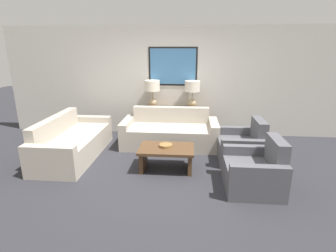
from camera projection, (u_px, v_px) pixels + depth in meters
ground_plane at (164, 173)px, 4.69m from camera, size 20.00×20.00×0.00m
back_wall at (173, 82)px, 6.50m from camera, size 8.41×0.12×2.65m
console_table at (172, 122)px, 6.52m from camera, size 1.43×0.38×0.73m
table_lamp_left at (152, 89)px, 6.32m from camera, size 0.36×0.36×0.66m
table_lamp_right at (192, 90)px, 6.24m from camera, size 0.36×0.36×0.66m
couch_by_back_wall at (170, 133)px, 5.90m from camera, size 2.11×0.93×0.82m
couch_by_side at (73, 143)px, 5.32m from camera, size 0.93×2.11×0.82m
coffee_table at (166, 154)px, 4.74m from camera, size 0.98×0.65×0.43m
decorative_bowl at (166, 146)px, 4.72m from camera, size 0.24×0.24×0.05m
armchair_near_back_wall at (242, 147)px, 5.14m from camera, size 0.84×0.93×0.83m
armchair_near_camera at (255, 172)px, 4.11m from camera, size 0.84×0.93×0.83m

